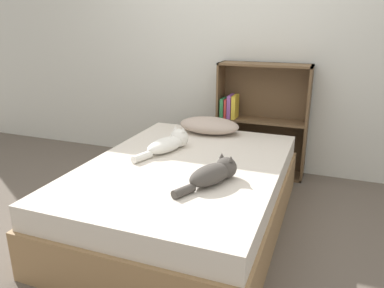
% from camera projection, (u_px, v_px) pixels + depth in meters
% --- Properties ---
extents(ground_plane, '(8.00, 8.00, 0.00)m').
position_uv_depth(ground_plane, '(185.00, 222.00, 2.84)').
color(ground_plane, brown).
extents(wall_back, '(8.00, 0.06, 2.50)m').
position_uv_depth(wall_back, '(236.00, 43.00, 3.65)').
color(wall_back, silver).
rests_on(wall_back, ground_plane).
extents(bed, '(1.38, 1.96, 0.48)m').
position_uv_depth(bed, '(185.00, 194.00, 2.76)').
color(bed, '#99754C').
rests_on(bed, ground_plane).
extents(pillow, '(0.55, 0.33, 0.14)m').
position_uv_depth(pillow, '(209.00, 125.00, 3.39)').
color(pillow, '#B29E8E').
rests_on(pillow, bed).
extents(cat_light, '(0.27, 0.56, 0.17)m').
position_uv_depth(cat_light, '(169.00, 143.00, 2.93)').
color(cat_light, white).
rests_on(cat_light, bed).
extents(cat_dark, '(0.30, 0.49, 0.16)m').
position_uv_depth(cat_dark, '(214.00, 173.00, 2.35)').
color(cat_dark, '#47423D').
rests_on(cat_dark, bed).
extents(bookshelf, '(0.86, 0.26, 1.08)m').
position_uv_depth(bookshelf, '(260.00, 118.00, 3.65)').
color(bookshelf, brown).
rests_on(bookshelf, ground_plane).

